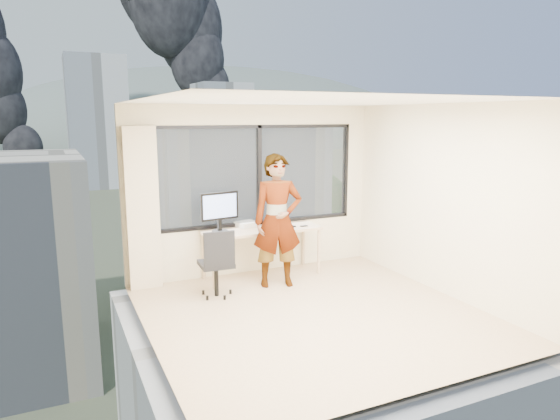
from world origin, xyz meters
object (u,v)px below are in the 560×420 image
person (278,221)px  desk (262,252)px  game_console (247,224)px  chair (216,262)px  handbag (280,216)px  laptop (283,220)px  monitor (220,212)px

person → desk: bearing=109.8°
desk → game_console: size_ratio=5.89×
person → game_console: 0.77m
chair → handbag: 1.58m
desk → laptop: laptop is taller
person → handbag: size_ratio=6.67×
monitor → person: bearing=-46.7°
desk → chair: 1.06m
laptop → handbag: handbag is taller
person → handbag: person is taller
desk → laptop: 0.59m
desk → monitor: bearing=174.1°
chair → monitor: (0.26, 0.61, 0.57)m
person → game_console: bearing=119.4°
chair → desk: bearing=33.7°
chair → laptop: 1.37m
monitor → handbag: monitor is taller
person → laptop: size_ratio=5.38×
game_console → handbag: handbag is taller
monitor → game_console: bearing=11.6°
desk → game_console: (-0.15, 0.25, 0.41)m
person → monitor: person is taller
desk → monitor: 0.93m
monitor → handbag: size_ratio=2.09×
desk → monitor: (-0.64, 0.07, 0.68)m
desk → handbag: bearing=31.0°
game_console → handbag: (0.56, -0.00, 0.07)m
handbag → person: bearing=-135.5°
game_console → monitor: bearing=-176.7°
handbag → chair: bearing=-167.9°
desk → chair: (-0.90, -0.54, 0.11)m
monitor → laptop: 1.00m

